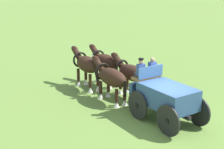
{
  "coord_description": "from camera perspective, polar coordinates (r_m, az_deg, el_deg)",
  "views": [
    {
      "loc": [
        -7.84,
        11.14,
        6.2
      ],
      "look_at": [
        4.27,
        -0.72,
        1.2
      ],
      "focal_mm": 51.63,
      "sensor_mm": 36.0,
      "label": 1
    }
  ],
  "objects": [
    {
      "name": "ground_plane",
      "position": [
        14.97,
        9.6,
        -8.28
      ],
      "size": [
        220.0,
        220.0,
        0.0
      ],
      "primitive_type": "plane",
      "color": "olive"
    },
    {
      "name": "show_wagon",
      "position": [
        14.63,
        9.35,
        -3.77
      ],
      "size": [
        5.63,
        2.46,
        2.72
      ],
      "color": "#2D4C7A",
      "rests_on": "ground"
    },
    {
      "name": "draft_horse_rear_near",
      "position": [
        16.78,
        -0.22,
        -0.54
      ],
      "size": [
        3.2,
        1.31,
        2.16
      ],
      "color": "#331E14",
      "rests_on": "ground"
    },
    {
      "name": "draft_horse_rear_off",
      "position": [
        17.5,
        3.32,
        0.22
      ],
      "size": [
        3.2,
        1.26,
        2.18
      ],
      "color": "#331E14",
      "rests_on": "ground"
    },
    {
      "name": "draft_horse_lead_near",
      "position": [
        18.89,
        -4.55,
        1.7
      ],
      "size": [
        3.07,
        1.3,
        2.29
      ],
      "color": "#331E14",
      "rests_on": "ground"
    },
    {
      "name": "draft_horse_lead_off",
      "position": [
        19.54,
        -1.22,
        2.16
      ],
      "size": [
        3.14,
        1.29,
        2.26
      ],
      "color": "#331E14",
      "rests_on": "ground"
    }
  ]
}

